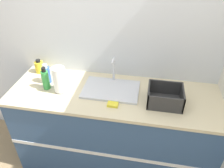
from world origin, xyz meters
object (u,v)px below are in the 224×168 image
(dish_rack, at_px, (165,98))
(bottle_green, at_px, (46,79))
(sink, at_px, (111,88))
(bottle_yellow, at_px, (39,67))
(paper_towel_roll, at_px, (59,80))
(bottle_blue, at_px, (46,74))

(dish_rack, height_order, bottle_green, bottle_green)
(sink, distance_m, bottle_green, 0.60)
(bottle_yellow, relative_size, bottle_green, 0.65)
(sink, height_order, bottle_green, sink)
(paper_towel_roll, relative_size, bottle_green, 1.12)
(sink, bearing_deg, bottle_green, -172.49)
(dish_rack, bearing_deg, bottle_green, 178.96)
(sink, relative_size, bottle_green, 2.33)
(bottle_yellow, distance_m, bottle_blue, 0.23)
(paper_towel_roll, bearing_deg, bottle_green, 172.12)
(dish_rack, distance_m, bottle_blue, 1.12)
(bottle_blue, bearing_deg, bottle_yellow, 134.09)
(sink, relative_size, bottle_blue, 2.63)
(sink, height_order, bottle_blue, sink)
(sink, xyz_separation_m, dish_rack, (0.48, -0.10, 0.04))
(bottle_green, bearing_deg, sink, 7.51)
(dish_rack, bearing_deg, sink, 168.47)
(paper_towel_roll, xyz_separation_m, bottle_blue, (-0.18, 0.12, -0.04))
(bottle_yellow, bearing_deg, paper_towel_roll, -39.50)
(bottle_yellow, xyz_separation_m, bottle_green, (0.19, -0.26, 0.03))
(dish_rack, bearing_deg, paper_towel_roll, -179.97)
(bottle_yellow, height_order, bottle_blue, bottle_blue)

